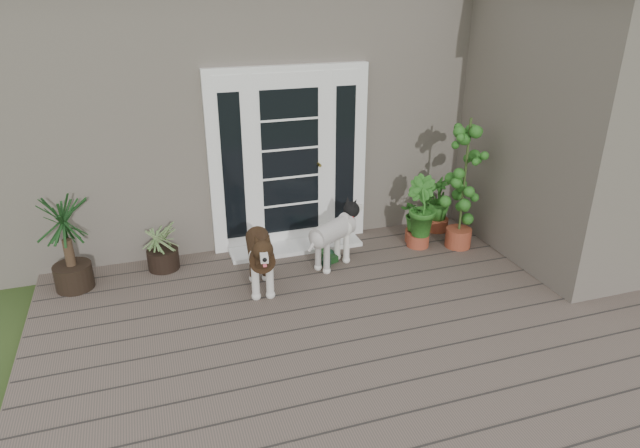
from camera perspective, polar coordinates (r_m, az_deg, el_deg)
name	(u,v)px	position (r m, az deg, el deg)	size (l,w,h in m)	color
deck	(376,342)	(5.26, 5.76, -11.93)	(6.20, 4.60, 0.12)	#6B5B4C
house_main	(265,97)	(8.48, -5.62, 12.90)	(7.40, 4.00, 3.10)	#665E54
house_wing	(577,131)	(7.04, 24.90, 8.65)	(1.60, 2.40, 3.10)	#665E54
door_unit	(289,159)	(6.58, -3.16, 6.67)	(1.90, 0.14, 2.15)	white
door_step	(296,246)	(6.78, -2.52, -2.32)	(1.60, 0.40, 0.05)	white
brindle_dog	(260,260)	(5.79, -6.14, -3.72)	(0.35, 0.82, 0.69)	#3D2716
white_dog	(333,240)	(6.25, 1.32, -1.70)	(0.32, 0.76, 0.63)	white
spider_plant	(161,244)	(6.44, -15.98, -1.94)	(0.58, 0.58, 0.62)	#83A464
yucca	(67,242)	(6.26, -24.56, -1.72)	(0.74, 0.74, 1.07)	black
herb_a	(416,222)	(6.97, 9.80, 0.17)	(0.40, 0.40, 0.51)	#285919
herb_b	(419,221)	(6.82, 10.17, 0.30)	(0.44, 0.44, 0.66)	#18551A
herb_c	(438,209)	(7.34, 11.99, 1.48)	(0.37, 0.37, 0.57)	#1D621C
sapling	(464,183)	(6.74, 14.59, 4.13)	(0.49, 0.49, 1.65)	#164F1A
clog_left	(327,255)	(6.51, 0.77, -3.22)	(0.15, 0.33, 0.10)	#163716
clog_right	(328,258)	(6.45, 0.81, -3.50)	(0.15, 0.31, 0.09)	black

